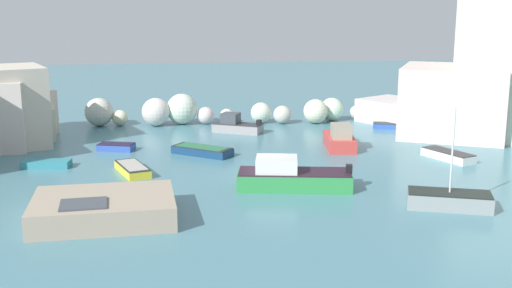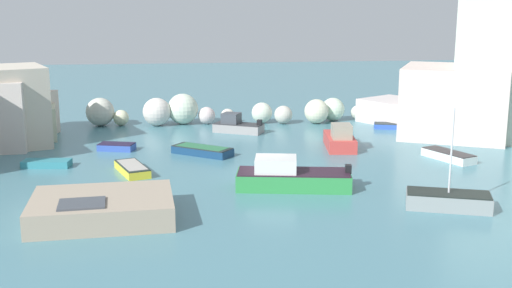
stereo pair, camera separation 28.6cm
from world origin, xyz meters
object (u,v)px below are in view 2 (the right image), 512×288
object	(u,v)px
moored_boat_2	(340,139)
moored_boat_5	(117,147)
moored_boat_0	(448,200)
moored_boat_4	(132,169)
stone_dock	(102,208)
moored_boat_9	(237,126)
moored_boat_1	(202,150)
moored_boat_6	(448,156)
moored_boat_8	(389,126)
moored_boat_7	(290,177)
moored_boat_10	(47,163)
moored_boat_3	(95,218)

from	to	relation	value
moored_boat_2	moored_boat_5	world-z (taller)	moored_boat_2
moored_boat_0	moored_boat_2	bearing A→B (deg)	117.67
moored_boat_4	moored_boat_5	distance (m)	7.08
stone_dock	moored_boat_9	distance (m)	23.48
moored_boat_1	moored_boat_6	world-z (taller)	moored_boat_6
stone_dock	moored_boat_8	xyz separation A→B (m)	(22.48, 21.65, -0.37)
moored_boat_6	moored_boat_2	bearing A→B (deg)	33.59
moored_boat_7	moored_boat_10	size ratio (longest dim) A/B	2.14
moored_boat_3	moored_boat_7	xyz separation A→B (m)	(10.69, 5.50, 0.23)
stone_dock	moored_boat_1	size ratio (longest dim) A/B	1.55
moored_boat_2	moored_boat_8	size ratio (longest dim) A/B	1.78
moored_boat_3	moored_boat_10	bearing A→B (deg)	-74.56
moored_boat_0	moored_boat_2	xyz separation A→B (m)	(-1.99, 15.05, 0.24)
moored_boat_4	moored_boat_7	distance (m)	10.67
moored_boat_1	moored_boat_6	size ratio (longest dim) A/B	1.08
moored_boat_4	stone_dock	bearing A→B (deg)	-24.35
moored_boat_0	stone_dock	bearing A→B (deg)	-161.65
moored_boat_6	moored_boat_10	bearing A→B (deg)	64.77
moored_boat_4	moored_boat_6	xyz separation A→B (m)	(21.86, 0.79, 0.01)
moored_boat_7	moored_boat_8	bearing A→B (deg)	-114.29
moored_boat_3	moored_boat_0	bearing A→B (deg)	177.30
moored_boat_9	moored_boat_10	size ratio (longest dim) A/B	1.35
moored_boat_1	moored_boat_5	size ratio (longest dim) A/B	1.57
moored_boat_3	moored_boat_10	distance (m)	13.52
stone_dock	moored_boat_6	bearing A→B (deg)	23.50
moored_boat_1	moored_boat_8	size ratio (longest dim) A/B	1.61
moored_boat_0	moored_boat_3	distance (m)	18.39
stone_dock	moored_boat_3	size ratio (longest dim) A/B	1.05
moored_boat_5	moored_boat_8	size ratio (longest dim) A/B	1.03
moored_boat_2	moored_boat_5	distance (m)	16.84
moored_boat_4	moored_boat_6	bearing A→B (deg)	73.64
stone_dock	moored_boat_7	distance (m)	11.32
moored_boat_5	moored_boat_7	world-z (taller)	moored_boat_7
moored_boat_6	moored_boat_9	bearing A→B (deg)	27.60
moored_boat_2	moored_boat_5	xyz separation A→B (m)	(-16.77, 1.55, -0.44)
moored_boat_2	moored_boat_3	bearing A→B (deg)	-38.49
moored_boat_3	moored_boat_5	bearing A→B (deg)	-93.36
moored_boat_8	moored_boat_2	bearing A→B (deg)	-115.02
moored_boat_10	moored_boat_9	bearing A→B (deg)	-136.29
moored_boat_3	moored_boat_4	size ratio (longest dim) A/B	1.65
moored_boat_5	stone_dock	bearing A→B (deg)	108.42
stone_dock	moored_boat_0	bearing A→B (deg)	-1.79
moored_boat_8	moored_boat_10	bearing A→B (deg)	-143.29
moored_boat_1	moored_boat_2	bearing A→B (deg)	-138.64
moored_boat_6	moored_boat_10	distance (m)	27.71
stone_dock	moored_boat_1	xyz separation A→B (m)	(5.71, 13.72, -0.29)
moored_boat_8	stone_dock	bearing A→B (deg)	-119.70
moored_boat_2	moored_boat_7	bearing A→B (deg)	-21.49
moored_boat_7	moored_boat_9	world-z (taller)	moored_boat_7
moored_boat_2	moored_boat_4	size ratio (longest dim) A/B	1.23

